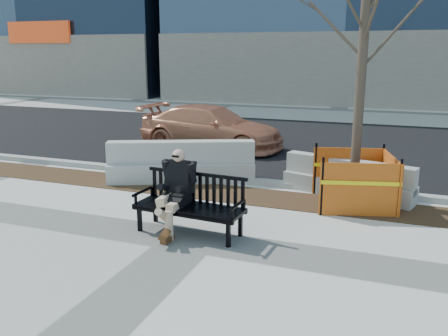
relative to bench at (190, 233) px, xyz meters
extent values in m
plane|color=beige|center=(0.14, -0.25, 0.00)|extent=(120.00, 120.00, 0.00)
cube|color=#47301C|center=(0.14, 2.35, 0.00)|extent=(40.00, 1.20, 0.02)
cube|color=black|center=(0.14, 8.55, 0.00)|extent=(60.00, 10.40, 0.01)
cube|color=#9E9B93|center=(0.14, 3.30, 0.06)|extent=(60.00, 0.25, 0.12)
imported|color=#C07250|center=(-2.31, 6.75, 0.00)|extent=(4.76, 2.29, 1.34)
camera|label=1|loc=(3.14, -6.78, 3.00)|focal=37.72mm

